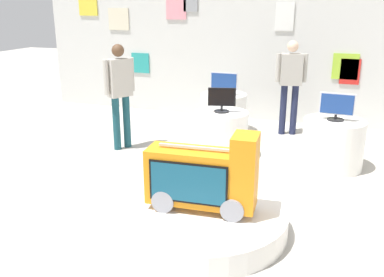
# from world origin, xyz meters

# --- Properties ---
(ground_plane) EXTENTS (30.00, 30.00, 0.00)m
(ground_plane) POSITION_xyz_m (0.00, 0.00, 0.00)
(ground_plane) COLOR #B2ADA3
(back_wall_display) EXTENTS (10.58, 0.13, 3.19)m
(back_wall_display) POSITION_xyz_m (-0.01, 4.40, 1.60)
(back_wall_display) COLOR silver
(back_wall_display) RESTS_ON ground
(main_display_pedestal) EXTENTS (1.85, 1.85, 0.25)m
(main_display_pedestal) POSITION_xyz_m (-0.09, -0.36, 0.13)
(main_display_pedestal) COLOR white
(main_display_pedestal) RESTS_ON ground
(novelty_firetruck_tv) EXTENTS (1.17, 0.49, 0.86)m
(novelty_firetruck_tv) POSITION_xyz_m (-0.07, -0.36, 0.60)
(novelty_firetruck_tv) COLOR gray
(novelty_firetruck_tv) RESTS_ON main_display_pedestal
(display_pedestal_left_rear) EXTENTS (0.89, 0.89, 0.73)m
(display_pedestal_left_rear) POSITION_xyz_m (1.16, 2.04, 0.36)
(display_pedestal_left_rear) COLOR white
(display_pedestal_left_rear) RESTS_ON ground
(tv_on_left_rear) EXTENTS (0.49, 0.24, 0.40)m
(tv_on_left_rear) POSITION_xyz_m (1.16, 2.03, 0.94)
(tv_on_left_rear) COLOR black
(tv_on_left_rear) RESTS_ON display_pedestal_left_rear
(display_pedestal_center_rear) EXTENTS (0.86, 0.86, 0.73)m
(display_pedestal_center_rear) POSITION_xyz_m (-0.86, 3.26, 0.36)
(display_pedestal_center_rear) COLOR white
(display_pedestal_center_rear) RESTS_ON ground
(tv_on_center_rear) EXTENTS (0.51, 0.18, 0.40)m
(tv_on_center_rear) POSITION_xyz_m (-0.86, 3.26, 0.95)
(tv_on_center_rear) COLOR black
(tv_on_center_rear) RESTS_ON display_pedestal_center_rear
(display_pedestal_far_right) EXTENTS (0.84, 0.84, 0.73)m
(display_pedestal_far_right) POSITION_xyz_m (-0.53, 1.95, 0.36)
(display_pedestal_far_right) COLOR white
(display_pedestal_far_right) RESTS_ON ground
(tv_on_far_right) EXTENTS (0.42, 0.23, 0.38)m
(tv_on_far_right) POSITION_xyz_m (-0.53, 1.95, 0.93)
(tv_on_far_right) COLOR black
(tv_on_far_right) RESTS_ON display_pedestal_far_right
(shopper_browsing_near_truck) EXTENTS (0.54, 0.29, 1.72)m
(shopper_browsing_near_truck) POSITION_xyz_m (0.31, 3.52, 1.01)
(shopper_browsing_near_truck) COLOR #1E233F
(shopper_browsing_near_truck) RESTS_ON ground
(shopper_browsing_rear) EXTENTS (0.36, 0.50, 1.73)m
(shopper_browsing_rear) POSITION_xyz_m (-2.20, 1.77, 1.02)
(shopper_browsing_rear) COLOR #194751
(shopper_browsing_rear) RESTS_ON ground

